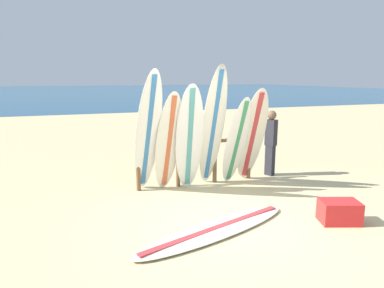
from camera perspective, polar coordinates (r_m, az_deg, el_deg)
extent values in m
plane|color=#CCB784|center=(5.67, 7.57, -12.82)|extent=(120.00, 120.00, 0.00)
cube|color=navy|center=(62.67, -17.94, 8.44)|extent=(120.00, 80.00, 0.01)
cylinder|color=brown|center=(7.03, -9.00, -3.50)|extent=(0.09, 0.09, 1.08)
cylinder|color=brown|center=(7.23, -2.36, -2.95)|extent=(0.09, 0.09, 1.08)
cylinder|color=brown|center=(7.52, 3.83, -2.41)|extent=(0.09, 0.09, 1.08)
cylinder|color=brown|center=(7.89, 9.50, -1.89)|extent=(0.09, 0.09, 1.08)
cylinder|color=brown|center=(7.28, 0.81, 0.29)|extent=(2.65, 0.08, 0.08)
ellipsoid|color=white|center=(6.62, -7.38, 1.77)|extent=(0.58, 1.12, 2.46)
cube|color=#3372B2|center=(6.62, -7.38, 1.77)|extent=(0.17, 1.01, 2.27)
ellipsoid|color=white|center=(6.80, -3.95, 0.32)|extent=(0.66, 0.72, 2.05)
cube|color=#CC5933|center=(6.80, -3.95, 0.32)|extent=(0.21, 0.60, 1.89)
ellipsoid|color=white|center=(6.82, -0.42, 0.97)|extent=(0.60, 0.57, 2.19)
cube|color=teal|center=(6.82, -0.42, 0.97)|extent=(0.14, 0.51, 2.02)
ellipsoid|color=white|center=(7.05, 3.50, 2.79)|extent=(0.51, 0.87, 2.55)
cube|color=#3372B2|center=(7.05, 3.50, 2.79)|extent=(0.10, 0.81, 2.36)
ellipsoid|color=white|center=(7.23, 7.44, 0.40)|extent=(0.59, 0.80, 1.92)
cube|color=#388C59|center=(7.23, 7.44, 0.40)|extent=(0.17, 0.71, 1.78)
ellipsoid|color=silver|center=(7.44, 9.99, 1.31)|extent=(0.67, 0.98, 2.10)
cube|color=#B73338|center=(7.44, 9.99, 1.31)|extent=(0.19, 0.87, 1.94)
ellipsoid|color=silver|center=(5.31, 4.08, -14.06)|extent=(2.93, 1.46, 0.07)
cube|color=#B73338|center=(5.31, 4.08, -14.06)|extent=(2.56, 0.93, 0.08)
cube|color=#26262D|center=(8.29, 12.88, -2.66)|extent=(0.20, 0.24, 0.72)
cube|color=#26262D|center=(8.16, 13.08, 1.88)|extent=(0.24, 0.29, 0.61)
sphere|color=brown|center=(8.11, 13.21, 4.73)|extent=(0.21, 0.21, 0.21)
cube|color=red|center=(6.03, 23.39, -10.35)|extent=(0.70, 0.58, 0.36)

